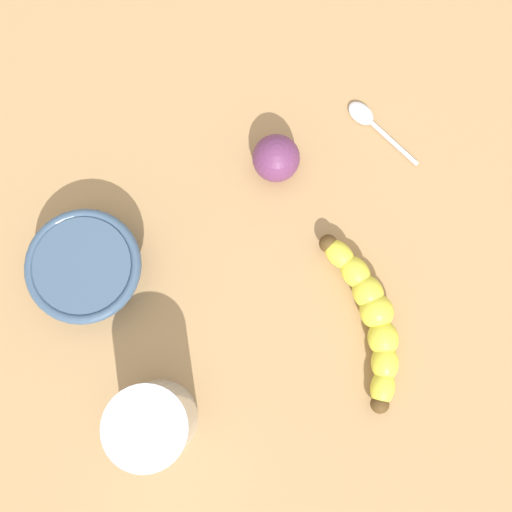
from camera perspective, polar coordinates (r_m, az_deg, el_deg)
name	(u,v)px	position (r cm, az deg, el deg)	size (l,w,h in cm)	color
wooden_tabletop	(264,336)	(70.81, 0.82, -7.69)	(120.00, 120.00, 3.00)	tan
banana	(370,317)	(68.71, 10.97, -5.78)	(7.02, 21.00, 3.88)	yellow
smoothie_glass	(153,423)	(65.84, -9.88, -15.56)	(8.65, 8.65, 9.90)	silver
ceramic_bowl	(87,268)	(69.63, -16.02, -1.10)	(13.05, 13.05, 5.16)	#3D5675
plum_fruit	(276,158)	(70.34, 1.96, 9.42)	(5.64, 5.64, 5.64)	#6B3360
teaspoon	(365,117)	(75.97, 10.48, 13.06)	(7.41, 10.13, 0.80)	silver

